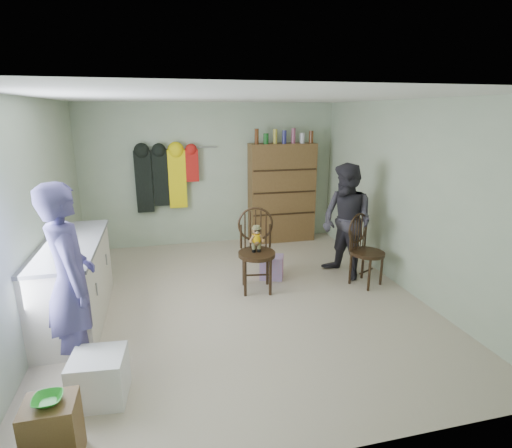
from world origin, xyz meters
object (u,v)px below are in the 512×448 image
object	(u,v)px
chair_far	(364,247)
dresser	(282,192)
chair_front	(256,245)
counter	(74,281)

from	to	relation	value
chair_far	dresser	xyz separation A→B (m)	(-0.52, 2.18, 0.38)
chair_front	chair_far	xyz separation A→B (m)	(1.49, -0.19, -0.08)
chair_far	chair_front	bearing A→B (deg)	145.40
chair_front	dresser	bearing A→B (deg)	72.87
chair_front	dresser	world-z (taller)	dresser
chair_front	chair_far	distance (m)	1.51
counter	dresser	distance (m)	3.96
chair_front	dresser	distance (m)	2.24
chair_front	counter	bearing A→B (deg)	-163.36
counter	chair_front	xyz separation A→B (m)	(2.23, 0.31, 0.15)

